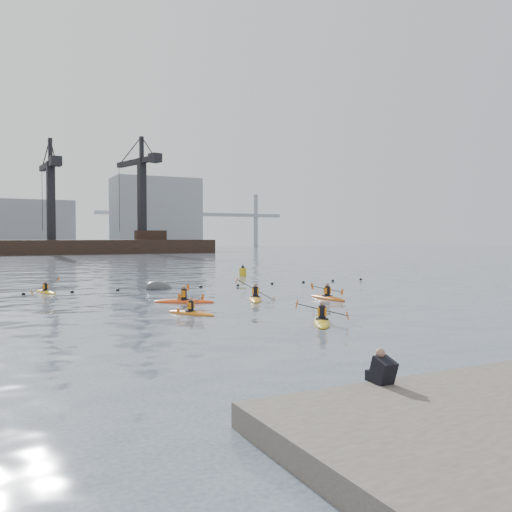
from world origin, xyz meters
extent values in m
plane|color=#3D4759|center=(0.00, 0.00, 0.00)|extent=(400.00, 400.00, 0.00)
cube|color=black|center=(-5.50, -5.80, 0.78)|extent=(0.38, 0.60, 0.67)
cube|color=black|center=(-5.50, -5.58, 0.62)|extent=(0.34, 0.40, 0.24)
sphere|color=#8C6651|center=(-5.50, -5.70, 1.16)|extent=(0.21, 0.21, 0.21)
sphere|color=black|center=(-11.00, 22.75, 0.03)|extent=(0.24, 0.24, 0.24)
sphere|color=black|center=(-8.00, 22.72, 0.03)|extent=(0.24, 0.24, 0.24)
sphere|color=black|center=(-5.00, 22.58, 0.03)|extent=(0.24, 0.24, 0.24)
sphere|color=black|center=(-2.00, 22.41, 0.03)|extent=(0.24, 0.24, 0.24)
sphere|color=black|center=(1.00, 22.28, 0.03)|extent=(0.24, 0.24, 0.24)
sphere|color=black|center=(4.00, 22.25, 0.03)|extent=(0.24, 0.24, 0.24)
sphere|color=black|center=(7.00, 22.34, 0.03)|extent=(0.24, 0.24, 0.24)
sphere|color=black|center=(10.00, 22.50, 0.03)|extent=(0.24, 0.24, 0.24)
sphere|color=black|center=(13.00, 22.66, 0.03)|extent=(0.24, 0.24, 0.24)
sphere|color=black|center=(16.00, 22.75, 0.03)|extent=(0.24, 0.24, 0.24)
cube|color=black|center=(0.00, 110.00, 0.85)|extent=(72.00, 12.00, 4.50)
cube|color=black|center=(22.00, 110.00, 4.20)|extent=(7.00, 3.00, 2.20)
cube|color=black|center=(0.00, 110.00, 11.60)|extent=(1.73, 1.73, 17.00)
cube|color=black|center=(-0.20, 112.24, 19.50)|extent=(2.50, 15.05, 1.20)
cube|color=black|center=(0.46, 104.77, 19.50)|extent=(2.42, 2.78, 2.00)
cube|color=black|center=(0.00, 110.00, 22.60)|extent=(0.87, 0.87, 5.00)
cube|color=black|center=(20.00, 110.00, 12.60)|extent=(1.96, 1.96, 19.00)
cube|color=black|center=(19.34, 112.46, 21.50)|extent=(5.56, 16.73, 1.20)
cube|color=black|center=(21.54, 104.25, 21.50)|extent=(2.80, 3.08, 2.00)
cube|color=black|center=(20.00, 110.00, 24.60)|extent=(0.98, 0.98, 5.00)
cube|color=gray|center=(-5.00, 150.00, 7.00)|extent=(30.00, 14.00, 14.00)
cube|color=gray|center=(35.00, 150.00, 11.00)|extent=(26.00, 14.00, 22.00)
cube|color=gray|center=(55.00, 170.00, 12.00)|extent=(70.00, 2.00, 1.20)
cylinder|color=gray|center=(30.00, 170.00, 10.00)|extent=(1.60, 1.60, 20.00)
cylinder|color=gray|center=(80.00, 170.00, 10.00)|extent=(1.60, 1.60, 20.00)
ellipsoid|color=orange|center=(-4.38, 9.55, 0.04)|extent=(1.92, 2.75, 0.28)
cylinder|color=black|center=(-4.38, 9.55, 0.15)|extent=(0.73, 0.73, 0.05)
cylinder|color=black|center=(-4.38, 9.55, 0.40)|extent=(0.27, 0.27, 0.46)
cube|color=orange|center=(-4.38, 9.55, 0.42)|extent=(0.38, 0.33, 0.30)
sphere|color=#8C6651|center=(-4.38, 9.55, 0.71)|extent=(0.19, 0.19, 0.19)
cylinder|color=black|center=(-4.38, 9.55, 0.49)|extent=(1.66, 0.98, 0.54)
cube|color=#D85914|center=(-5.17, 9.10, 0.26)|extent=(0.17, 0.17, 0.30)
cube|color=#D85914|center=(-3.60, 10.01, 0.72)|extent=(0.17, 0.17, 0.30)
ellipsoid|color=gold|center=(-0.27, 4.41, 0.04)|extent=(2.39, 3.24, 0.34)
cylinder|color=black|center=(-0.27, 4.41, 0.18)|extent=(0.88, 0.88, 0.06)
cylinder|color=black|center=(-0.27, 4.41, 0.48)|extent=(0.32, 0.32, 0.55)
cube|color=orange|center=(-0.27, 4.41, 0.50)|extent=(0.45, 0.40, 0.36)
sphere|color=#8C6651|center=(-0.27, 4.41, 0.85)|extent=(0.22, 0.22, 0.22)
cylinder|color=black|center=(-0.27, 4.41, 0.58)|extent=(1.96, 1.25, 0.55)
cube|color=#D85914|center=(-1.19, 4.99, 0.82)|extent=(0.19, 0.20, 0.36)
cube|color=#D85914|center=(0.64, 3.83, 0.35)|extent=(0.19, 0.20, 0.36)
ellipsoid|color=#EF4816|center=(-3.17, 14.06, 0.04)|extent=(3.34, 2.42, 0.35)
cylinder|color=black|center=(-3.17, 14.06, 0.19)|extent=(0.90, 0.90, 0.07)
cylinder|color=black|center=(-3.17, 14.06, 0.49)|extent=(0.33, 0.33, 0.57)
cube|color=orange|center=(-3.17, 14.06, 0.51)|extent=(0.41, 0.46, 0.37)
sphere|color=#8C6651|center=(-3.17, 14.06, 0.87)|extent=(0.23, 0.23, 0.23)
cylinder|color=black|center=(-3.17, 14.06, 0.60)|extent=(1.28, 2.05, 0.37)
cube|color=#D85914|center=(-3.75, 13.11, 0.45)|extent=(0.18, 0.17, 0.38)
cube|color=#D85914|center=(-2.59, 15.01, 0.75)|extent=(0.18, 0.17, 0.38)
ellipsoid|color=orange|center=(1.07, 13.45, 0.04)|extent=(2.13, 3.44, 0.35)
cylinder|color=black|center=(1.07, 13.45, 0.18)|extent=(0.87, 0.87, 0.07)
cylinder|color=black|center=(1.07, 13.45, 0.49)|extent=(0.33, 0.33, 0.57)
cube|color=orange|center=(1.07, 13.45, 0.51)|extent=(0.46, 0.38, 0.37)
sphere|color=#8C6651|center=(1.07, 13.45, 0.87)|extent=(0.23, 0.23, 0.23)
cylinder|color=black|center=(1.07, 13.45, 0.60)|extent=(1.92, 0.94, 1.20)
cube|color=#D85914|center=(0.07, 13.93, 1.14)|extent=(0.27, 0.24, 0.35)
cube|color=#D85914|center=(2.07, 12.98, 0.06)|extent=(0.27, 0.24, 0.35)
ellipsoid|color=#C65712|center=(5.15, 11.96, 0.04)|extent=(0.75, 3.44, 0.34)
cylinder|color=black|center=(5.15, 11.96, 0.18)|extent=(0.65, 0.65, 0.06)
cylinder|color=black|center=(5.15, 11.96, 0.48)|extent=(0.32, 0.32, 0.56)
cube|color=orange|center=(5.15, 11.96, 0.50)|extent=(0.39, 0.24, 0.36)
sphere|color=#8C6651|center=(5.15, 11.96, 0.86)|extent=(0.22, 0.22, 0.22)
cylinder|color=black|center=(5.15, 11.96, 0.59)|extent=(2.31, 0.08, 0.52)
cube|color=#D85914|center=(6.24, 11.98, 0.37)|extent=(0.13, 0.15, 0.37)
cube|color=#D85914|center=(4.06, 11.94, 0.81)|extent=(0.13, 0.15, 0.37)
ellipsoid|color=yellow|center=(-9.61, 23.39, 0.04)|extent=(1.41, 2.90, 0.29)
cylinder|color=black|center=(-9.61, 23.39, 0.15)|extent=(0.67, 0.67, 0.05)
cylinder|color=black|center=(-9.61, 23.39, 0.40)|extent=(0.27, 0.27, 0.46)
cube|color=orange|center=(-9.61, 23.39, 0.42)|extent=(0.37, 0.28, 0.30)
sphere|color=#8C6651|center=(-9.61, 23.39, 0.72)|extent=(0.19, 0.19, 0.19)
cylinder|color=black|center=(-9.61, 23.39, 0.49)|extent=(1.72, 0.57, 0.86)
cube|color=#D85914|center=(-10.48, 23.11, 0.11)|extent=(0.20, 0.17, 0.29)
cube|color=#D85914|center=(-8.74, 23.67, 0.88)|extent=(0.20, 0.17, 0.29)
ellipsoid|color=#373A3C|center=(-2.07, 22.52, 0.00)|extent=(2.79, 2.15, 1.59)
cylinder|color=#BD9412|center=(8.97, 31.86, 0.29)|extent=(0.68, 0.68, 0.88)
cone|color=black|center=(8.97, 31.86, 0.93)|extent=(0.43, 0.43, 0.34)
camera|label=1|loc=(-13.27, -15.02, 3.71)|focal=38.00mm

